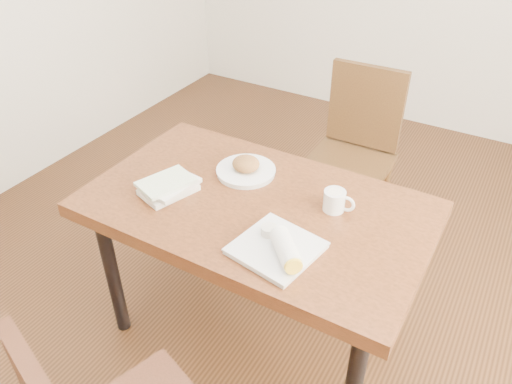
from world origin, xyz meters
The scene contains 7 objects.
ground centered at (0.00, 0.00, -0.01)m, with size 4.00×5.00×0.01m, color #472814.
table centered at (0.00, 0.00, 0.67)m, with size 1.31×0.78×0.75m.
chair_far centered at (0.06, 0.95, 0.55)m, with size 0.43×0.43×0.95m.
plate_scone centered at (-0.14, 0.16, 0.77)m, with size 0.25×0.25×0.08m.
coffee_mug centered at (0.28, 0.11, 0.79)m, with size 0.12×0.08×0.08m.
plate_burrito centered at (0.21, -0.21, 0.78)m, with size 0.30×0.30×0.09m.
book_stack centered at (-0.33, -0.11, 0.78)m, with size 0.21×0.25×0.06m.
Camera 1 is at (0.78, -1.33, 1.89)m, focal length 35.00 mm.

